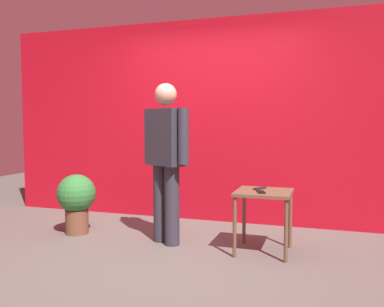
{
  "coord_description": "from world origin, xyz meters",
  "views": [
    {
      "loc": [
        1.41,
        -3.49,
        1.26
      ],
      "look_at": [
        0.09,
        0.55,
        0.95
      ],
      "focal_mm": 37.95,
      "sensor_mm": 36.0,
      "label": 1
    }
  ],
  "objects_px": {
    "tv_remote": "(260,188)",
    "standing_person": "(166,155)",
    "cell_phone": "(261,192)",
    "potted_plant": "(76,199)",
    "side_table": "(264,200)"
  },
  "relations": [
    {
      "from": "potted_plant",
      "to": "tv_remote",
      "type": "bearing_deg",
      "value": 1.7
    },
    {
      "from": "standing_person",
      "to": "cell_phone",
      "type": "relative_size",
      "value": 11.7
    },
    {
      "from": "standing_person",
      "to": "cell_phone",
      "type": "bearing_deg",
      "value": -5.83
    },
    {
      "from": "cell_phone",
      "to": "standing_person",
      "type": "bearing_deg",
      "value": 155.57
    },
    {
      "from": "side_table",
      "to": "potted_plant",
      "type": "relative_size",
      "value": 0.89
    },
    {
      "from": "side_table",
      "to": "potted_plant",
      "type": "bearing_deg",
      "value": 179.41
    },
    {
      "from": "standing_person",
      "to": "tv_remote",
      "type": "xyz_separation_m",
      "value": [
        0.97,
        0.08,
        -0.32
      ]
    },
    {
      "from": "standing_person",
      "to": "tv_remote",
      "type": "distance_m",
      "value": 1.03
    },
    {
      "from": "cell_phone",
      "to": "tv_remote",
      "type": "bearing_deg",
      "value": 83.27
    },
    {
      "from": "tv_remote",
      "to": "side_table",
      "type": "bearing_deg",
      "value": -32.36
    },
    {
      "from": "cell_phone",
      "to": "potted_plant",
      "type": "bearing_deg",
      "value": 158.01
    },
    {
      "from": "potted_plant",
      "to": "cell_phone",
      "type": "bearing_deg",
      "value": -3.38
    },
    {
      "from": "side_table",
      "to": "tv_remote",
      "type": "bearing_deg",
      "value": 122.44
    },
    {
      "from": "cell_phone",
      "to": "potted_plant",
      "type": "distance_m",
      "value": 2.14
    },
    {
      "from": "tv_remote",
      "to": "standing_person",
      "type": "bearing_deg",
      "value": -149.82
    }
  ]
}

